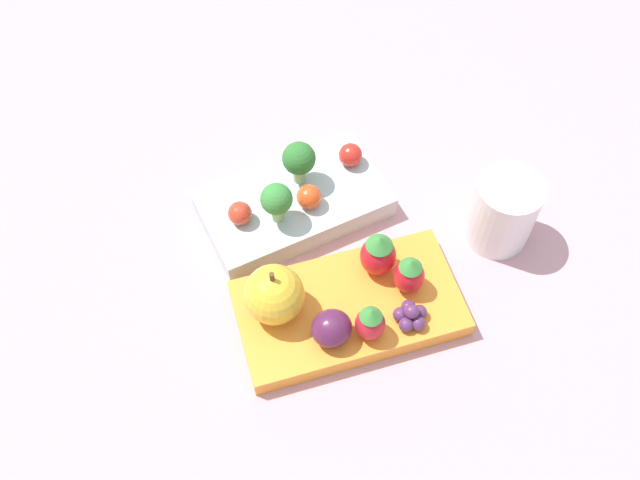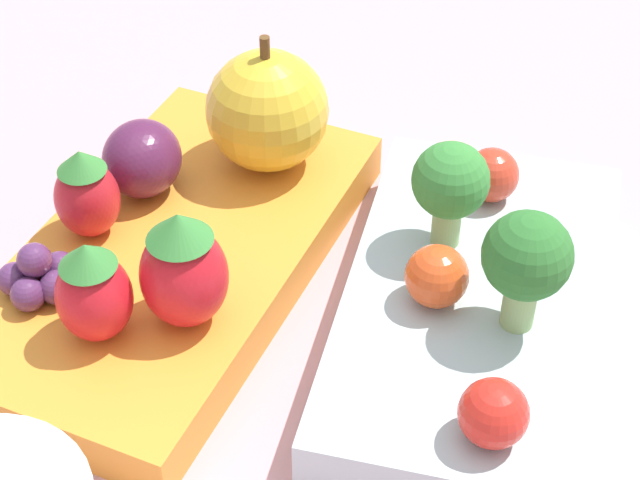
{
  "view_description": "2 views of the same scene",
  "coord_description": "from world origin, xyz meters",
  "px_view_note": "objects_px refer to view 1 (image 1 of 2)",
  "views": [
    {
      "loc": [
        -0.14,
        -0.33,
        0.6
      ],
      "look_at": [
        0.01,
        -0.0,
        0.04
      ],
      "focal_mm": 40.0,
      "sensor_mm": 36.0,
      "label": 1
    },
    {
      "loc": [
        0.32,
        0.08,
        0.31
      ],
      "look_at": [
        0.01,
        -0.0,
        0.04
      ],
      "focal_mm": 60.0,
      "sensor_mm": 36.0,
      "label": 2
    }
  ],
  "objects_px": {
    "cherry_tomato_0": "(240,213)",
    "grape_cluster": "(411,315)",
    "strawberry_1": "(370,323)",
    "cherry_tomato_2": "(309,197)",
    "apple": "(274,295)",
    "cherry_tomato_1": "(350,155)",
    "broccoli_floret_1": "(277,200)",
    "plum": "(331,328)",
    "bento_box_savoury": "(294,203)",
    "strawberry_2": "(409,274)",
    "strawberry_0": "(378,254)",
    "broccoli_floret_0": "(299,160)",
    "drinking_cup": "(503,212)",
    "bento_box_fruit": "(349,308)"
  },
  "relations": [
    {
      "from": "cherry_tomato_0",
      "to": "grape_cluster",
      "type": "relative_size",
      "value": 0.74
    },
    {
      "from": "strawberry_1",
      "to": "cherry_tomato_2",
      "type": "bearing_deg",
      "value": 86.26
    },
    {
      "from": "apple",
      "to": "cherry_tomato_1",
      "type": "bearing_deg",
      "value": 41.31
    },
    {
      "from": "broccoli_floret_1",
      "to": "plum",
      "type": "bearing_deg",
      "value": -93.06
    },
    {
      "from": "bento_box_savoury",
      "to": "strawberry_2",
      "type": "bearing_deg",
      "value": -68.23
    },
    {
      "from": "strawberry_0",
      "to": "strawberry_1",
      "type": "xyz_separation_m",
      "value": [
        -0.04,
        -0.06,
        -0.0
      ]
    },
    {
      "from": "broccoli_floret_0",
      "to": "plum",
      "type": "xyz_separation_m",
      "value": [
        -0.05,
        -0.17,
        -0.02
      ]
    },
    {
      "from": "cherry_tomato_0",
      "to": "cherry_tomato_1",
      "type": "distance_m",
      "value": 0.13
    },
    {
      "from": "cherry_tomato_0",
      "to": "strawberry_1",
      "type": "height_order",
      "value": "strawberry_1"
    },
    {
      "from": "cherry_tomato_2",
      "to": "broccoli_floret_0",
      "type": "bearing_deg",
      "value": 82.49
    },
    {
      "from": "broccoli_floret_0",
      "to": "cherry_tomato_1",
      "type": "relative_size",
      "value": 2.09
    },
    {
      "from": "cherry_tomato_1",
      "to": "cherry_tomato_2",
      "type": "height_order",
      "value": "same"
    },
    {
      "from": "cherry_tomato_2",
      "to": "drinking_cup",
      "type": "height_order",
      "value": "drinking_cup"
    },
    {
      "from": "bento_box_savoury",
      "to": "grape_cluster",
      "type": "height_order",
      "value": "grape_cluster"
    },
    {
      "from": "bento_box_fruit",
      "to": "plum",
      "type": "bearing_deg",
      "value": -141.84
    },
    {
      "from": "cherry_tomato_0",
      "to": "plum",
      "type": "relative_size",
      "value": 0.63
    },
    {
      "from": "bento_box_savoury",
      "to": "bento_box_fruit",
      "type": "bearing_deg",
      "value": -91.03
    },
    {
      "from": "bento_box_savoury",
      "to": "strawberry_1",
      "type": "bearing_deg",
      "value": -89.83
    },
    {
      "from": "bento_box_fruit",
      "to": "grape_cluster",
      "type": "xyz_separation_m",
      "value": [
        0.04,
        -0.04,
        0.02
      ]
    },
    {
      "from": "plum",
      "to": "drinking_cup",
      "type": "distance_m",
      "value": 0.21
    },
    {
      "from": "strawberry_1",
      "to": "plum",
      "type": "relative_size",
      "value": 1.13
    },
    {
      "from": "apple",
      "to": "grape_cluster",
      "type": "height_order",
      "value": "apple"
    },
    {
      "from": "bento_box_fruit",
      "to": "broccoli_floret_0",
      "type": "height_order",
      "value": "broccoli_floret_0"
    },
    {
      "from": "strawberry_0",
      "to": "grape_cluster",
      "type": "distance_m",
      "value": 0.06
    },
    {
      "from": "bento_box_savoury",
      "to": "strawberry_0",
      "type": "distance_m",
      "value": 0.12
    },
    {
      "from": "apple",
      "to": "cherry_tomato_0",
      "type": "bearing_deg",
      "value": 85.87
    },
    {
      "from": "apple",
      "to": "plum",
      "type": "bearing_deg",
      "value": -53.9
    },
    {
      "from": "cherry_tomato_1",
      "to": "grape_cluster",
      "type": "height_order",
      "value": "cherry_tomato_1"
    },
    {
      "from": "apple",
      "to": "plum",
      "type": "height_order",
      "value": "apple"
    },
    {
      "from": "bento_box_fruit",
      "to": "strawberry_2",
      "type": "bearing_deg",
      "value": -7.05
    },
    {
      "from": "cherry_tomato_2",
      "to": "apple",
      "type": "xyz_separation_m",
      "value": [
        -0.08,
        -0.09,
        0.01
      ]
    },
    {
      "from": "apple",
      "to": "strawberry_0",
      "type": "bearing_deg",
      "value": -0.52
    },
    {
      "from": "cherry_tomato_0",
      "to": "cherry_tomato_2",
      "type": "relative_size",
      "value": 0.95
    },
    {
      "from": "cherry_tomato_0",
      "to": "cherry_tomato_2",
      "type": "bearing_deg",
      "value": -9.39
    },
    {
      "from": "cherry_tomato_1",
      "to": "broccoli_floret_0",
      "type": "bearing_deg",
      "value": 178.0
    },
    {
      "from": "bento_box_savoury",
      "to": "drinking_cup",
      "type": "relative_size",
      "value": 2.35
    },
    {
      "from": "broccoli_floret_0",
      "to": "grape_cluster",
      "type": "bearing_deg",
      "value": -82.14
    },
    {
      "from": "broccoli_floret_0",
      "to": "cherry_tomato_2",
      "type": "bearing_deg",
      "value": -97.51
    },
    {
      "from": "apple",
      "to": "plum",
      "type": "relative_size",
      "value": 1.74
    },
    {
      "from": "cherry_tomato_1",
      "to": "plum",
      "type": "distance_m",
      "value": 0.19
    },
    {
      "from": "cherry_tomato_0",
      "to": "drinking_cup",
      "type": "xyz_separation_m",
      "value": [
        0.23,
        -0.11,
        0.0
      ]
    },
    {
      "from": "apple",
      "to": "strawberry_2",
      "type": "xyz_separation_m",
      "value": [
        0.12,
        -0.03,
        -0.01
      ]
    },
    {
      "from": "drinking_cup",
      "to": "strawberry_0",
      "type": "bearing_deg",
      "value": 177.32
    },
    {
      "from": "plum",
      "to": "grape_cluster",
      "type": "xyz_separation_m",
      "value": [
        0.07,
        -0.02,
        -0.01
      ]
    },
    {
      "from": "bento_box_savoury",
      "to": "plum",
      "type": "distance_m",
      "value": 0.16
    },
    {
      "from": "grape_cluster",
      "to": "drinking_cup",
      "type": "bearing_deg",
      "value": 22.7
    },
    {
      "from": "cherry_tomato_1",
      "to": "drinking_cup",
      "type": "relative_size",
      "value": 0.31
    },
    {
      "from": "bento_box_fruit",
      "to": "apple",
      "type": "relative_size",
      "value": 3.42
    },
    {
      "from": "strawberry_2",
      "to": "bento_box_fruit",
      "type": "bearing_deg",
      "value": 172.95
    },
    {
      "from": "strawberry_1",
      "to": "drinking_cup",
      "type": "bearing_deg",
      "value": 16.44
    }
  ]
}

